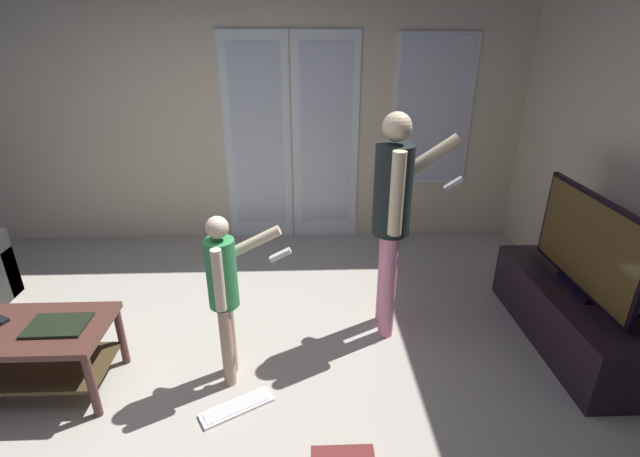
% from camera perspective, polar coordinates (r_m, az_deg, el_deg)
% --- Properties ---
extents(ground_plane, '(6.01, 4.91, 0.02)m').
position_cam_1_polar(ground_plane, '(3.13, -15.49, -19.54)').
color(ground_plane, '#ADA699').
extents(wall_back_with_doors, '(6.01, 0.09, 2.85)m').
position_cam_1_polar(wall_back_with_doors, '(4.72, -9.77, 14.78)').
color(wall_back_with_doors, beige).
rests_on(wall_back_with_doors, ground_plane).
extents(coffee_table, '(0.99, 0.53, 0.47)m').
position_cam_1_polar(coffee_table, '(3.35, -32.96, -12.18)').
color(coffee_table, '#4E2D25').
rests_on(coffee_table, ground_plane).
extents(tv_stand, '(0.49, 1.43, 0.43)m').
position_cam_1_polar(tv_stand, '(3.75, 28.83, -9.59)').
color(tv_stand, black).
rests_on(tv_stand, ground_plane).
extents(flat_screen_tv, '(0.08, 1.09, 0.69)m').
position_cam_1_polar(flat_screen_tv, '(3.51, 30.57, -1.75)').
color(flat_screen_tv, black).
rests_on(flat_screen_tv, tv_stand).
extents(person_adult, '(0.66, 0.44, 1.62)m').
position_cam_1_polar(person_adult, '(3.13, 9.25, 2.51)').
color(person_adult, pink).
rests_on(person_adult, ground_plane).
extents(person_child, '(0.50, 0.32, 1.14)m').
position_cam_1_polar(person_child, '(2.79, -11.86, -7.13)').
color(person_child, tan).
rests_on(person_child, ground_plane).
extents(loose_keyboard, '(0.45, 0.33, 0.02)m').
position_cam_1_polar(loose_keyboard, '(2.97, -10.45, -21.24)').
color(loose_keyboard, white).
rests_on(loose_keyboard, ground_plane).
extents(laptop_closed, '(0.35, 0.24, 0.02)m').
position_cam_1_polar(laptop_closed, '(3.17, -30.13, -10.50)').
color(laptop_closed, black).
rests_on(laptop_closed, coffee_table).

